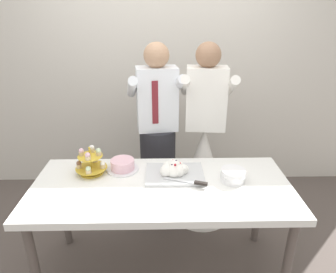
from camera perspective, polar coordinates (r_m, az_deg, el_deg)
The scene contains 9 objects.
ground_plane at distance 2.63m, azimuth -1.06°, elevation -23.46°, with size 8.00×8.00×0.00m, color #564C47.
rear_wall at distance 3.29m, azimuth -1.34°, elevation 14.97°, with size 5.20×0.10×2.90m, color beige.
dessert_table at distance 2.18m, azimuth -1.19°, elevation -10.66°, with size 1.80×0.80×0.78m.
cupcake_stand at distance 2.31m, azimuth -14.18°, elevation -4.81°, with size 0.23×0.23×0.21m.
main_cake_tray at distance 2.23m, azimuth 1.17°, elevation -6.38°, with size 0.43×0.35×0.13m.
plate_stack at distance 2.21m, azimuth 12.02°, elevation -7.10°, with size 0.18×0.17×0.09m.
round_cake at distance 2.33m, azimuth -8.47°, elevation -5.33°, with size 0.24×0.24×0.08m.
person_groom at distance 2.76m, azimuth -1.94°, elevation -1.89°, with size 0.52×0.54×1.66m.
person_bride at distance 2.86m, azimuth 6.55°, elevation -4.74°, with size 0.56×0.56×1.66m.
Camera 1 is at (0.01, -1.81, 1.91)m, focal length 32.65 mm.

